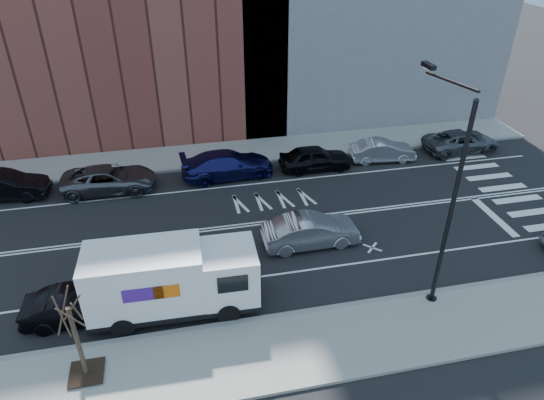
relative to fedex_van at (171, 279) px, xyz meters
name	(u,v)px	position (x,y,z in m)	size (l,w,h in m)	color
ground	(242,225)	(3.77, 5.60, -1.66)	(120.00, 120.00, 0.00)	black
sidewalk_near	(279,352)	(3.77, -3.20, -1.59)	(44.00, 3.60, 0.15)	gray
sidewalk_far	(222,154)	(3.77, 14.40, -1.59)	(44.00, 3.60, 0.15)	gray
curb_near	(270,318)	(3.77, -1.40, -1.58)	(44.00, 0.25, 0.17)	gray
curb_far	(225,165)	(3.77, 12.60, -1.58)	(44.00, 0.25, 0.17)	gray
crosswalk	(510,193)	(19.77, 5.60, -1.66)	(3.00, 14.00, 0.01)	white
road_markings	(242,225)	(3.77, 5.60, -1.66)	(40.00, 8.60, 0.01)	white
streetlight	(447,194)	(10.77, -1.31, 3.42)	(0.44, 4.02, 9.34)	black
street_tree	(80,349)	(-3.23, -2.80, -0.21)	(1.20, 1.20, 3.75)	black
fedex_van	(171,279)	(0.00, 0.00, 0.00)	(6.99, 2.62, 3.16)	black
far_parked_b	(4,186)	(-9.17, 11.34, -0.86)	(1.69, 4.85, 1.60)	black
far_parked_c	(109,179)	(-3.31, 10.95, -0.90)	(2.51, 5.44, 1.51)	#56595E
far_parked_d	(228,164)	(3.77, 11.24, -0.83)	(2.32, 5.70, 1.65)	navy
far_parked_e	(315,158)	(9.37, 11.07, -0.88)	(1.84, 4.57, 1.56)	black
far_parked_f	(382,151)	(14.08, 11.31, -0.95)	(1.50, 4.29, 1.42)	#B6B6BC
far_parked_g	(461,141)	(19.95, 11.53, -0.94)	(2.39, 5.19, 1.44)	#52555A
driving_sedan	(311,231)	(6.82, 3.25, -0.87)	(1.67, 4.80, 1.58)	#9D9CA1
near_parked_rear_a	(79,306)	(-3.73, 0.22, -0.94)	(1.53, 4.39, 1.45)	black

